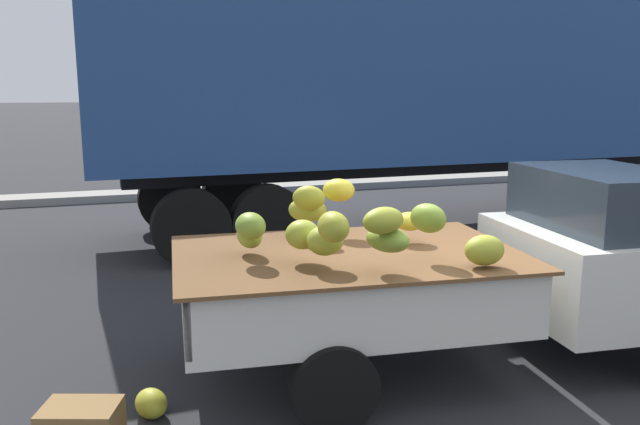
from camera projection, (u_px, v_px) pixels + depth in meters
name	position (u px, v px, depth m)	size (l,w,h in m)	color
ground	(479.00, 370.00, 5.63)	(220.00, 220.00, 0.00)	#28282B
curb_strip	(244.00, 189.00, 15.05)	(80.00, 0.80, 0.16)	gray
pickup_truck	(558.00, 261.00, 5.78)	(5.12, 2.24, 1.70)	silver
semi_trailer	(449.00, 80.00, 11.03)	(12.05, 2.83, 3.95)	navy
fallen_banana_bunch_near_tailgate	(151.00, 403.00, 4.81)	(0.28, 0.22, 0.22)	gold
produce_crate	(81.00, 423.00, 4.47)	(0.52, 0.36, 0.26)	olive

